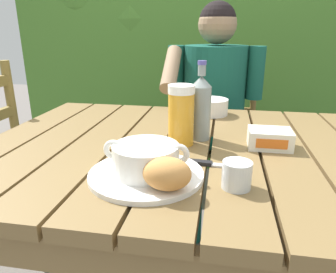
{
  "coord_description": "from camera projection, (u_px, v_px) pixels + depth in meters",
  "views": [
    {
      "loc": [
        0.1,
        -0.91,
        1.09
      ],
      "look_at": [
        -0.04,
        -0.14,
        0.82
      ],
      "focal_mm": 33.8,
      "sensor_mm": 36.0,
      "label": 1
    }
  ],
  "objects": [
    {
      "name": "butter_tub",
      "position": [
        270.0,
        139.0,
        0.94
      ],
      "size": [
        0.12,
        0.1,
        0.05
      ],
      "color": "white",
      "rests_on": "dining_table"
    },
    {
      "name": "dining_table",
      "position": [
        187.0,
        172.0,
        1.0
      ],
      "size": [
        1.27,
        0.94,
        0.75
      ],
      "color": "brown",
      "rests_on": "ground_plane"
    },
    {
      "name": "beer_bottle",
      "position": [
        201.0,
        107.0,
        0.99
      ],
      "size": [
        0.06,
        0.06,
        0.25
      ],
      "color": "gray",
      "rests_on": "dining_table"
    },
    {
      "name": "serving_plate",
      "position": [
        146.0,
        174.0,
        0.76
      ],
      "size": [
        0.28,
        0.28,
        0.01
      ],
      "color": "white",
      "rests_on": "dining_table"
    },
    {
      "name": "hedge_backdrop",
      "position": [
        166.0,
        36.0,
        2.68
      ],
      "size": [
        3.04,
        0.95,
        1.97
      ],
      "color": "#416F29",
      "rests_on": "ground_plane"
    },
    {
      "name": "person_eating",
      "position": [
        213.0,
        105.0,
        1.64
      ],
      "size": [
        0.48,
        0.47,
        1.22
      ],
      "color": "#155041",
      "rests_on": "ground_plane"
    },
    {
      "name": "chair_near_diner",
      "position": [
        213.0,
        138.0,
        1.9
      ],
      "size": [
        0.5,
        0.42,
        0.91
      ],
      "color": "brown",
      "rests_on": "ground_plane"
    },
    {
      "name": "diner_bowl",
      "position": [
        211.0,
        107.0,
        1.3
      ],
      "size": [
        0.14,
        0.14,
        0.06
      ],
      "color": "white",
      "rests_on": "dining_table"
    },
    {
      "name": "table_knife",
      "position": [
        211.0,
        164.0,
        0.82
      ],
      "size": [
        0.15,
        0.03,
        0.01
      ],
      "color": "silver",
      "rests_on": "dining_table"
    },
    {
      "name": "bread_roll",
      "position": [
        167.0,
        174.0,
        0.66
      ],
      "size": [
        0.1,
        0.08,
        0.07
      ],
      "color": "#CC8B47",
      "rests_on": "serving_plate"
    },
    {
      "name": "soup_bowl",
      "position": [
        146.0,
        158.0,
        0.74
      ],
      "size": [
        0.21,
        0.16,
        0.08
      ],
      "color": "white",
      "rests_on": "serving_plate"
    },
    {
      "name": "beer_glass",
      "position": [
        181.0,
        115.0,
        0.95
      ],
      "size": [
        0.08,
        0.08,
        0.18
      ],
      "color": "orange",
      "rests_on": "dining_table"
    },
    {
      "name": "water_glass_small",
      "position": [
        237.0,
        175.0,
        0.7
      ],
      "size": [
        0.07,
        0.07,
        0.06
      ],
      "color": "silver",
      "rests_on": "dining_table"
    }
  ]
}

